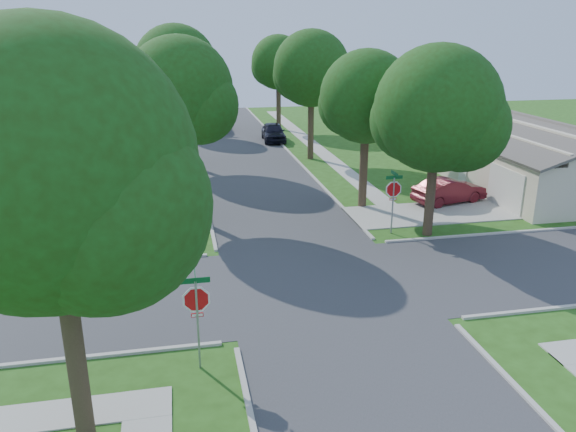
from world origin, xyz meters
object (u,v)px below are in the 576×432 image
(stop_sign_ne, at_px, (393,192))
(tree_e_far, at_px, (279,65))
(tree_sw_corner, at_px, (55,180))
(car_curb_east, at_px, (273,132))
(tree_w_near, at_px, (181,96))
(car_curb_west, at_px, (216,123))
(car_driveway, at_px, (449,191))
(tree_e_mid, at_px, (312,72))
(house_nw_far, at_px, (43,124))
(house_ne_far, at_px, (411,118))
(tree_w_mid, at_px, (177,70))
(tree_ne_corner, at_px, (438,115))
(house_ne_near, at_px, (530,162))
(tree_w_far, at_px, (176,72))
(stop_sign_sw, at_px, (197,304))
(tree_e_near, at_px, (367,101))

(stop_sign_ne, relative_size, tree_e_far, 0.34)
(tree_sw_corner, distance_m, car_curb_east, 37.28)
(tree_w_near, height_order, car_curb_west, tree_w_near)
(tree_sw_corner, xyz_separation_m, car_driveway, (17.05, 15.69, -5.57))
(car_curb_west, bearing_deg, car_driveway, 116.57)
(stop_sign_ne, bearing_deg, tree_e_mid, 89.80)
(tree_w_near, relative_size, house_nw_far, 0.66)
(stop_sign_ne, bearing_deg, house_ne_far, 65.07)
(tree_w_mid, relative_size, house_ne_far, 0.70)
(tree_ne_corner, distance_m, house_ne_near, 12.47)
(tree_e_far, xyz_separation_m, tree_w_far, (-9.40, -0.00, -0.47))
(stop_sign_ne, bearing_deg, car_driveway, 39.12)
(tree_e_mid, bearing_deg, stop_sign_sw, -110.20)
(stop_sign_ne, xyz_separation_m, tree_w_mid, (-9.34, 16.31, 4.46))
(tree_sw_corner, relative_size, tree_ne_corner, 1.10)
(tree_w_far, height_order, car_curb_east, tree_w_far)
(tree_e_far, relative_size, house_nw_far, 0.64)
(tree_e_far, relative_size, house_ne_far, 0.64)
(tree_e_mid, distance_m, tree_w_mid, 9.40)
(stop_sign_sw, distance_m, tree_w_mid, 26.09)
(tree_e_mid, height_order, car_driveway, tree_e_mid)
(car_curb_west, bearing_deg, stop_sign_sw, 88.58)
(tree_e_near, distance_m, tree_w_mid, 15.26)
(tree_e_far, height_order, car_curb_west, tree_e_far)
(tree_w_far, bearing_deg, tree_ne_corner, -69.72)
(tree_w_far, relative_size, house_ne_near, 0.59)
(car_curb_east, bearing_deg, tree_w_near, -108.61)
(stop_sign_sw, bearing_deg, car_driveway, 43.10)
(tree_ne_corner, relative_size, house_ne_far, 0.64)
(house_ne_far, xyz_separation_m, car_curb_east, (-12.79, -0.68, -0.74))
(stop_sign_sw, bearing_deg, tree_sw_corner, -140.03)
(stop_sign_sw, height_order, car_curb_west, stop_sign_sw)
(tree_e_near, height_order, house_ne_far, tree_e_near)
(tree_e_near, xyz_separation_m, car_driveway, (4.87, -0.31, -4.95))
(tree_sw_corner, bearing_deg, tree_e_far, 73.44)
(tree_e_far, bearing_deg, car_curb_west, 176.73)
(tree_ne_corner, distance_m, car_curb_west, 31.46)
(tree_sw_corner, relative_size, car_driveway, 2.27)
(stop_sign_ne, height_order, tree_e_near, tree_e_near)
(tree_w_near, bearing_deg, tree_w_mid, 89.98)
(tree_w_mid, height_order, house_ne_near, tree_w_mid)
(car_curb_east, relative_size, car_curb_west, 0.95)
(tree_ne_corner, xyz_separation_m, car_driveway, (3.26, 4.49, -4.90))
(tree_e_far, height_order, car_driveway, tree_e_far)
(tree_w_far, height_order, tree_ne_corner, tree_ne_corner)
(tree_e_near, bearing_deg, stop_sign_ne, -90.68)
(tree_w_near, xyz_separation_m, tree_w_far, (-0.01, 25.00, -0.61))
(tree_w_far, relative_size, house_nw_far, 0.59)
(tree_w_far, relative_size, car_curb_west, 1.67)
(stop_sign_ne, xyz_separation_m, car_curb_west, (-5.90, 29.65, -1.33))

